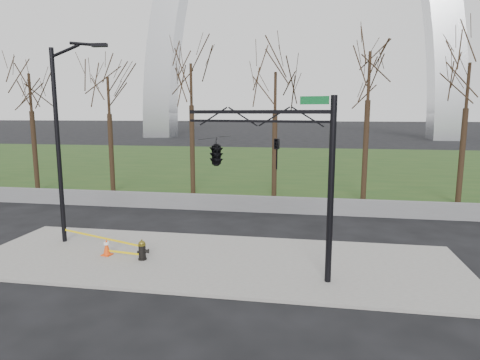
% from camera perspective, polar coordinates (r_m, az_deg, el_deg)
% --- Properties ---
extents(ground, '(500.00, 500.00, 0.00)m').
position_cam_1_polar(ground, '(15.71, -3.63, -11.15)').
color(ground, black).
rests_on(ground, ground).
extents(sidewalk, '(18.00, 6.00, 0.10)m').
position_cam_1_polar(sidewalk, '(15.69, -3.63, -10.98)').
color(sidewalk, gray).
rests_on(sidewalk, ground).
extents(grass_strip, '(120.00, 40.00, 0.06)m').
position_cam_1_polar(grass_strip, '(44.78, 5.26, 2.26)').
color(grass_strip, '#1D3C16').
rests_on(grass_strip, ground).
extents(guardrail, '(60.00, 0.30, 0.90)m').
position_cam_1_polar(guardrail, '(23.13, 0.94, -3.27)').
color(guardrail, '#59595B').
rests_on(guardrail, ground).
extents(tree_row, '(42.78, 4.00, 9.60)m').
position_cam_1_polar(tree_row, '(26.80, -1.14, 7.84)').
color(tree_row, black).
rests_on(tree_row, ground).
extents(fire_hydrant, '(0.48, 0.31, 0.77)m').
position_cam_1_polar(fire_hydrant, '(15.89, -13.29, -9.41)').
color(fire_hydrant, black).
rests_on(fire_hydrant, sidewalk).
extents(traffic_cone, '(0.40, 0.40, 0.66)m').
position_cam_1_polar(traffic_cone, '(16.73, -17.89, -8.74)').
color(traffic_cone, '#E6410C').
rests_on(traffic_cone, sidewalk).
extents(street_light, '(2.39, 0.31, 8.21)m').
position_cam_1_polar(street_light, '(18.32, -23.27, 6.08)').
color(street_light, black).
rests_on(street_light, ground).
extents(traffic_signal_mast, '(4.96, 2.54, 6.00)m').
position_cam_1_polar(traffic_signal_mast, '(14.03, -0.51, 3.83)').
color(traffic_signal_mast, black).
rests_on(traffic_signal_mast, ground).
extents(caution_tape, '(4.13, 1.54, 0.40)m').
position_cam_1_polar(caution_tape, '(17.11, -17.92, -8.02)').
color(caution_tape, yellow).
rests_on(caution_tape, ground).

